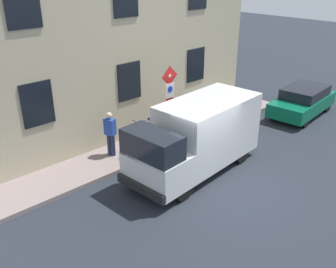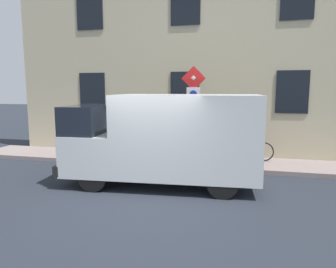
# 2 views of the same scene
# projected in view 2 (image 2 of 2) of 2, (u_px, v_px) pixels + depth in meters

# --- Properties ---
(ground_plane) EXTENTS (80.00, 80.00, 0.00)m
(ground_plane) POSITION_uv_depth(u_px,v_px,m) (148.00, 199.00, 7.60)
(ground_plane) COLOR #242932
(sidewalk_slab) EXTENTS (1.90, 15.94, 0.14)m
(sidewalk_slab) POSITION_uv_depth(u_px,v_px,m) (180.00, 161.00, 11.32)
(sidewalk_slab) COLOR gray
(sidewalk_slab) RESTS_ON ground_plane
(building_facade) EXTENTS (0.75, 13.94, 7.95)m
(building_facade) POSITION_uv_depth(u_px,v_px,m) (187.00, 54.00, 12.01)
(building_facade) COLOR #C0B491
(building_facade) RESTS_ON ground_plane
(sign_post_stacked) EXTENTS (0.15, 0.56, 3.12)m
(sign_post_stacked) POSITION_uv_depth(u_px,v_px,m) (193.00, 104.00, 10.16)
(sign_post_stacked) COLOR #474C47
(sign_post_stacked) RESTS_ON sidewalk_slab
(delivery_van) EXTENTS (2.39, 5.46, 2.50)m
(delivery_van) POSITION_uv_depth(u_px,v_px,m) (165.00, 137.00, 8.56)
(delivery_van) COLOR silver
(delivery_van) RESTS_ON ground_plane
(bicycle_red) EXTENTS (0.46, 1.71, 0.89)m
(bicycle_red) POSITION_uv_depth(u_px,v_px,m) (248.00, 150.00, 11.08)
(bicycle_red) COLOR black
(bicycle_red) RESTS_ON sidewalk_slab
(bicycle_orange) EXTENTS (0.50, 1.71, 0.89)m
(bicycle_orange) POSITION_uv_depth(u_px,v_px,m) (219.00, 148.00, 11.32)
(bicycle_orange) COLOR black
(bicycle_orange) RESTS_ON sidewalk_slab
(bicycle_blue) EXTENTS (0.46, 1.72, 0.89)m
(bicycle_blue) POSITION_uv_depth(u_px,v_px,m) (190.00, 147.00, 11.57)
(bicycle_blue) COLOR black
(bicycle_blue) RESTS_ON sidewalk_slab
(pedestrian) EXTENTS (0.45, 0.36, 1.72)m
(pedestrian) POSITION_uv_depth(u_px,v_px,m) (140.00, 131.00, 11.69)
(pedestrian) COLOR #262B47
(pedestrian) RESTS_ON sidewalk_slab
(litter_bin) EXTENTS (0.44, 0.44, 0.90)m
(litter_bin) POSITION_uv_depth(u_px,v_px,m) (148.00, 148.00, 10.90)
(litter_bin) COLOR #2D5133
(litter_bin) RESTS_ON sidewalk_slab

